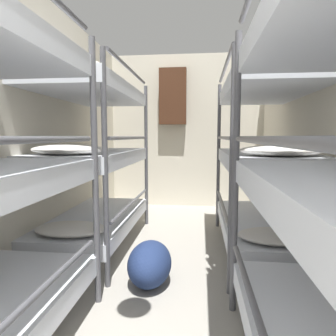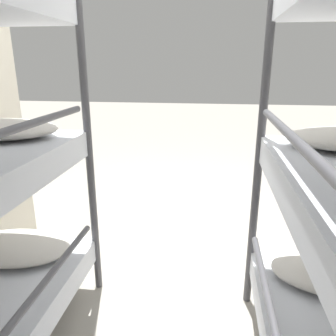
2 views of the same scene
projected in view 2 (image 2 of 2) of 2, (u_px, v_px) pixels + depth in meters
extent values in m
plane|color=gray|center=(180.00, 245.00, 2.63)|extent=(20.00, 20.00, 0.00)
cylinder|color=#4C4C51|center=(259.00, 157.00, 1.75)|extent=(0.04, 0.04, 1.84)
ellipsoid|color=silver|center=(335.00, 272.00, 1.65)|extent=(0.63, 0.40, 0.09)
cylinder|color=#4C4C51|center=(307.00, 152.00, 0.86)|extent=(0.03, 1.50, 0.03)
cylinder|color=#4C4C51|center=(89.00, 150.00, 1.88)|extent=(0.04, 0.04, 1.84)
ellipsoid|color=silver|center=(17.00, 247.00, 1.88)|extent=(0.63, 0.40, 0.09)
cylinder|color=#4C4C51|center=(12.00, 324.00, 1.20)|extent=(0.03, 1.50, 0.03)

